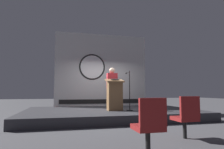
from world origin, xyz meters
TOP-DOWN VIEW (x-y plane):
  - ground_plane at (0.00, 0.00)m, footprint 40.00×40.00m
  - stage_platform at (0.00, 0.00)m, footprint 6.40×4.00m
  - banner_display at (-0.01, 1.85)m, footprint 4.45×0.12m
  - podium at (0.03, -0.43)m, footprint 0.64×0.50m
  - speaker_person at (0.05, 0.05)m, footprint 0.40×0.26m
  - microphone_stand at (0.56, -0.53)m, footprint 0.24×0.54m
  - audience_chair_left at (0.73, -3.72)m, footprint 0.44×0.45m
  - audience_chair_right at (-0.46, -4.48)m, footprint 0.44×0.45m

SIDE VIEW (x-z plane):
  - ground_plane at x=0.00m, z-range 0.00..0.00m
  - stage_platform at x=0.00m, z-range 0.00..0.30m
  - audience_chair_left at x=0.73m, z-range 0.05..0.94m
  - audience_chair_right at x=-0.46m, z-range 0.05..0.94m
  - microphone_stand at x=0.56m, z-range 0.08..1.54m
  - podium at x=0.03m, z-range 0.29..1.45m
  - speaker_person at x=0.05m, z-range 0.32..1.94m
  - banner_display at x=-0.01m, z-range 0.29..3.78m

